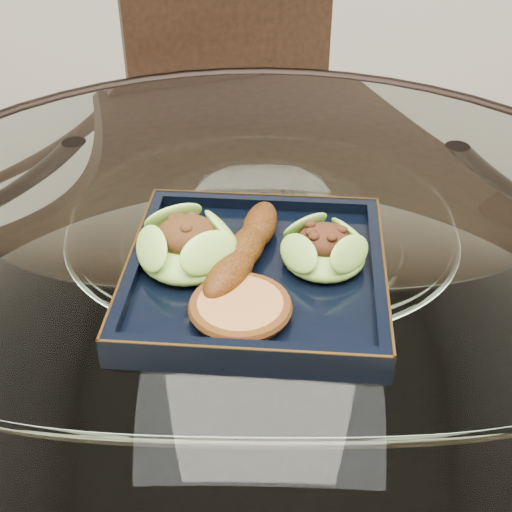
{
  "coord_description": "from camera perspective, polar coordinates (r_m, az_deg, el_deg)",
  "views": [
    {
      "loc": [
        0.01,
        -0.66,
        1.24
      ],
      "look_at": [
        -0.01,
        -0.06,
        0.8
      ],
      "focal_mm": 50.0,
      "sensor_mm": 36.0,
      "label": 1
    }
  ],
  "objects": [
    {
      "name": "crumb_patty",
      "position": [
        0.69,
        -1.27,
        -4.23
      ],
      "size": [
        0.09,
        0.09,
        0.02
      ],
      "primitive_type": "cylinder",
      "rotation": [
        0.0,
        0.0,
        -0.03
      ],
      "color": "#B2733B",
      "rests_on": "navy_plate"
    },
    {
      "name": "roasted_plantain",
      "position": [
        0.76,
        -0.86,
        0.61
      ],
      "size": [
        0.09,
        0.18,
        0.03
      ],
      "primitive_type": "ellipsoid",
      "rotation": [
        0.0,
        0.0,
        1.26
      ],
      "color": "#67330A",
      "rests_on": "navy_plate"
    },
    {
      "name": "dining_chair",
      "position": [
        1.39,
        -0.44,
        5.8
      ],
      "size": [
        0.54,
        0.54,
        0.96
      ],
      "rotation": [
        0.0,
        0.0,
        0.35
      ],
      "color": "black",
      "rests_on": "ground"
    },
    {
      "name": "dining_table",
      "position": [
        0.92,
        0.41,
        -8.16
      ],
      "size": [
        1.13,
        1.13,
        0.77
      ],
      "color": "white",
      "rests_on": "ground"
    },
    {
      "name": "lettuce_wrap_right",
      "position": [
        0.76,
        5.46,
        0.38
      ],
      "size": [
        0.11,
        0.11,
        0.03
      ],
      "primitive_type": "ellipsoid",
      "rotation": [
        0.0,
        0.0,
        0.26
      ],
      "color": "#5F922A",
      "rests_on": "navy_plate"
    },
    {
      "name": "lettuce_wrap_left",
      "position": [
        0.76,
        -5.46,
        0.61
      ],
      "size": [
        0.12,
        0.12,
        0.04
      ],
      "primitive_type": "ellipsoid",
      "rotation": [
        0.0,
        0.0,
        0.14
      ],
      "color": "#72B033",
      "rests_on": "navy_plate"
    },
    {
      "name": "navy_plate",
      "position": [
        0.76,
        0.0,
        -1.83
      ],
      "size": [
        0.29,
        0.29,
        0.02
      ],
      "primitive_type": "cube",
      "rotation": [
        0.0,
        0.0,
        -0.06
      ],
      "color": "black",
      "rests_on": "dining_table"
    }
  ]
}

